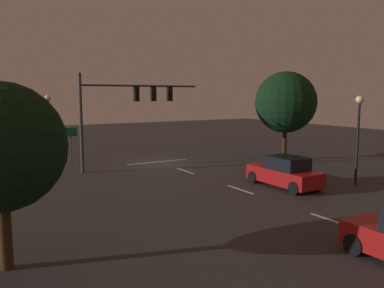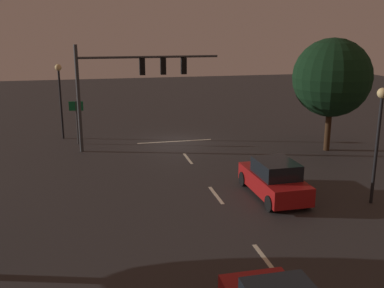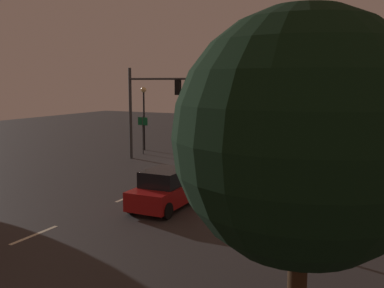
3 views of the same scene
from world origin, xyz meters
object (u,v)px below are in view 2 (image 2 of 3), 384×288
(tree_left_near, at_px, (332,78))
(street_lamp_left_kerb, at_px, (379,124))
(route_sign, at_px, (76,113))
(car_approaching, at_px, (274,179))
(traffic_signal_assembly, at_px, (132,76))
(street_lamp_right_kerb, at_px, (60,87))

(tree_left_near, bearing_deg, street_lamp_left_kerb, 73.29)
(route_sign, distance_m, tree_left_near, 16.05)
(car_approaching, height_order, route_sign, route_sign)
(route_sign, xyz_separation_m, tree_left_near, (-15.06, 4.98, 2.41))
(traffic_signal_assembly, xyz_separation_m, route_sign, (3.43, -1.93, -2.48))
(car_approaching, distance_m, street_lamp_left_kerb, 4.97)
(street_lamp_left_kerb, distance_m, street_lamp_right_kerb, 20.29)
(route_sign, relative_size, tree_left_near, 0.42)
(traffic_signal_assembly, xyz_separation_m, car_approaching, (-5.32, 9.65, -3.75))
(tree_left_near, bearing_deg, route_sign, -18.30)
(street_lamp_left_kerb, distance_m, route_sign, 18.33)
(traffic_signal_assembly, relative_size, street_lamp_left_kerb, 1.73)
(traffic_signal_assembly, bearing_deg, street_lamp_left_kerb, 128.89)
(tree_left_near, bearing_deg, street_lamp_right_kerb, -22.81)
(street_lamp_left_kerb, distance_m, tree_left_near, 8.70)
(traffic_signal_assembly, bearing_deg, car_approaching, 118.86)
(car_approaching, relative_size, street_lamp_right_kerb, 0.87)
(route_sign, bearing_deg, car_approaching, 127.07)
(car_approaching, xyz_separation_m, street_lamp_left_kerb, (-3.82, 1.67, 2.71))
(street_lamp_left_kerb, relative_size, street_lamp_right_kerb, 0.99)
(traffic_signal_assembly, relative_size, tree_left_near, 1.27)
(street_lamp_right_kerb, bearing_deg, traffic_signal_assembly, 140.22)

